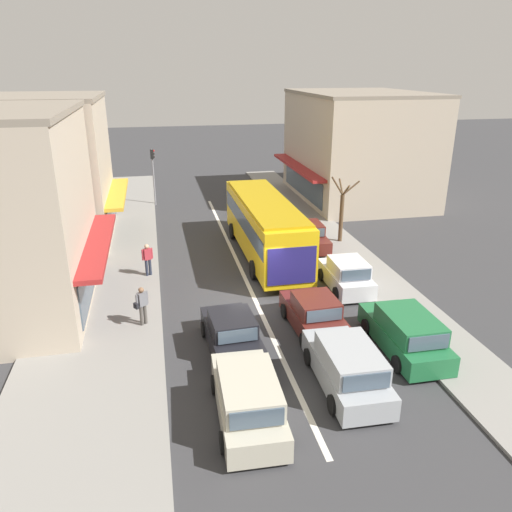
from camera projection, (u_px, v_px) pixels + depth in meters
The scene contains 19 objects.
ground_plane at pixel (256, 301), 22.55m from camera, with size 140.00×140.00×0.00m, color #353538.
lane_centre_line at pixel (240, 268), 26.21m from camera, with size 0.20×28.00×0.01m, color silver.
sidewalk_left at pixel (109, 262), 26.73m from camera, with size 5.20×44.00×0.14m, color gray.
kerb_right at pixel (338, 246), 29.18m from camera, with size 2.80×44.00×0.12m, color gray.
shopfront_corner_near at pixel (6, 215), 20.48m from camera, with size 7.10×9.30×8.43m.
shopfront_mid_block at pixel (47, 171), 28.89m from camera, with size 7.80×8.39×8.43m.
building_right_far at pixel (358, 147), 38.46m from camera, with size 9.73×11.92×8.13m.
city_bus at pixel (265, 224), 27.14m from camera, with size 2.80×10.87×3.23m.
sedan_queue_gap_filler at pixel (315, 315), 19.82m from camera, with size 2.00×4.26×1.47m.
wagon_queue_far_back at pixel (248, 398), 14.76m from camera, with size 2.05×4.55×1.58m.
sedan_adjacent_lane_lead at pixel (232, 335), 18.40m from camera, with size 2.05×4.28×1.47m.
wagon_adjacent_lane_trail at pixel (347, 367), 16.29m from camera, with size 2.02×4.54×1.58m.
parked_wagon_kerb_front at pixel (405, 333), 18.35m from camera, with size 1.96×4.51×1.58m.
parked_hatchback_kerb_second at pixel (346, 275), 23.46m from camera, with size 1.87×3.73×1.54m.
parked_sedan_kerb_third at pixel (307, 236), 29.02m from camera, with size 2.00×4.25×1.47m.
traffic_light_downstreet at pixel (153, 168), 36.95m from camera, with size 0.33×0.24×4.20m.
street_tree_right at pixel (342, 212), 29.23m from camera, with size 1.75×1.63×4.04m.
pedestrian_with_handbag_near at pixel (142, 304), 19.89m from camera, with size 0.59×0.52×1.63m.
pedestrian_browsing_midblock at pixel (148, 258), 24.62m from camera, with size 0.53×0.34×1.63m.
Camera 1 is at (-4.09, -19.91, 9.98)m, focal length 35.00 mm.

